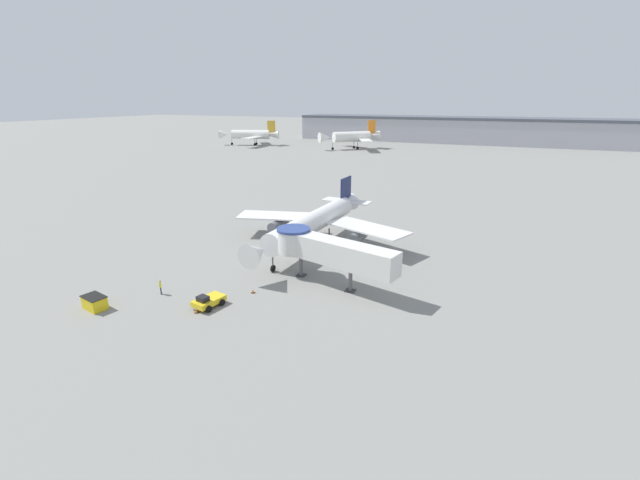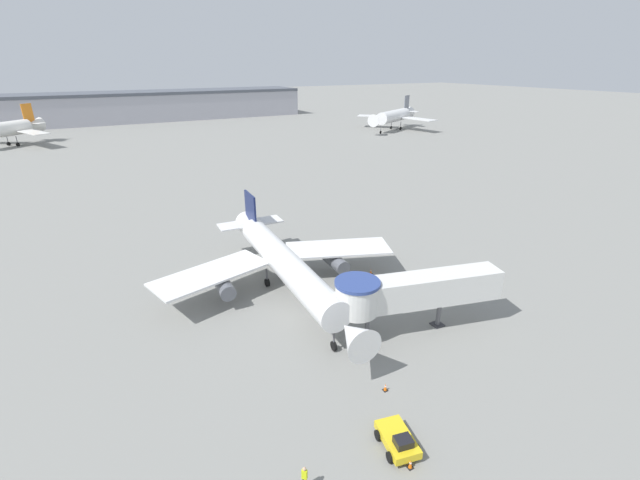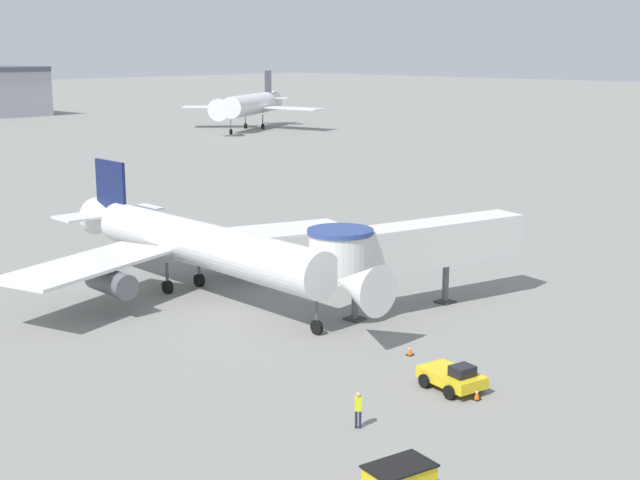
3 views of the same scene
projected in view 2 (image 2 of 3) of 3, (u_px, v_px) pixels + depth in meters
The scene contains 11 objects.
ground_plane at pixel (297, 314), 43.79m from camera, with size 800.00×800.00×0.00m, color gray.
main_airplane at pixel (284, 263), 46.76m from camera, with size 28.50×31.04×8.37m.
jet_bridge at pixel (406, 291), 39.47m from camera, with size 16.07×6.79×5.98m.
pushback_tug_yellow at pixel (398, 440), 28.39m from camera, with size 2.68×3.67×1.46m.
traffic_cone_apron_front at pixel (410, 464), 27.08m from camera, with size 0.38×0.38×0.64m.
traffic_cone_near_nose at pixel (385, 387), 33.49m from camera, with size 0.38×0.38×0.63m.
traffic_cone_starboard_wing at pixel (371, 271), 52.03m from camera, with size 0.38×0.38×0.64m.
ground_crew_marshaller at pixel (304, 476), 25.51m from camera, with size 0.36×0.38×1.73m.
background_jet_gray_tail at pixel (394, 116), 160.62m from camera, with size 30.45×29.45×11.93m.
background_jet_orange_tail at pixel (4, 129), 128.31m from camera, with size 24.87×24.90×11.94m.
terminal_building at pixel (121, 107), 183.51m from camera, with size 157.61×23.73×12.23m.
Camera 2 is at (-16.05, -33.97, 23.86)m, focal length 24.00 mm.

